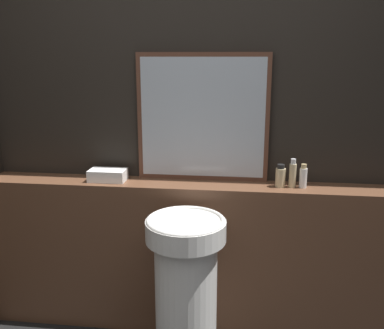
# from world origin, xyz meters

# --- Properties ---
(wall_back) EXTENTS (8.00, 0.06, 2.50)m
(wall_back) POSITION_xyz_m (0.00, 1.66, 1.25)
(wall_back) COLOR black
(wall_back) RESTS_ON ground_plane
(vanity_counter) EXTENTS (2.40, 0.23, 0.91)m
(vanity_counter) POSITION_xyz_m (0.00, 1.52, 0.46)
(vanity_counter) COLOR brown
(vanity_counter) RESTS_ON ground_plane
(pedestal_sink) EXTENTS (0.40, 0.40, 0.84)m
(pedestal_sink) POSITION_xyz_m (0.02, 1.15, 0.46)
(pedestal_sink) COLOR white
(pedestal_sink) RESTS_ON ground_plane
(mirror) EXTENTS (0.75, 0.03, 0.73)m
(mirror) POSITION_xyz_m (0.06, 1.61, 1.27)
(mirror) COLOR #563323
(mirror) RESTS_ON vanity_counter
(towel_stack) EXTENTS (0.21, 0.13, 0.07)m
(towel_stack) POSITION_xyz_m (-0.49, 1.52, 0.94)
(towel_stack) COLOR white
(towel_stack) RESTS_ON vanity_counter
(shampoo_bottle) EXTENTS (0.06, 0.06, 0.13)m
(shampoo_bottle) POSITION_xyz_m (0.50, 1.52, 0.97)
(shampoo_bottle) COLOR #C6B284
(shampoo_bottle) RESTS_ON vanity_counter
(conditioner_bottle) EXTENTS (0.04, 0.04, 0.16)m
(conditioner_bottle) POSITION_xyz_m (0.57, 1.52, 0.98)
(conditioner_bottle) COLOR #C6B284
(conditioner_bottle) RESTS_ON vanity_counter
(lotion_bottle) EXTENTS (0.04, 0.04, 0.13)m
(lotion_bottle) POSITION_xyz_m (0.63, 1.52, 0.97)
(lotion_bottle) COLOR white
(lotion_bottle) RESTS_ON vanity_counter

